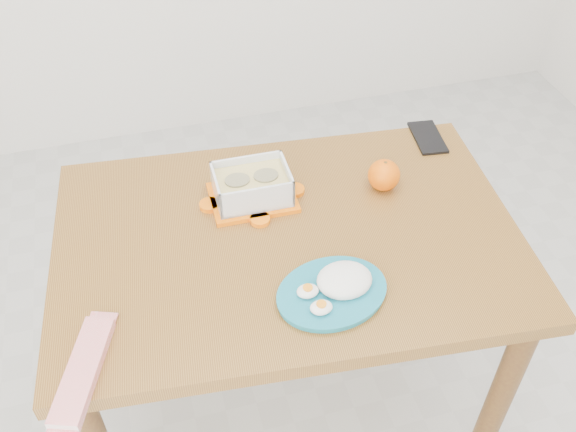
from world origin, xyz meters
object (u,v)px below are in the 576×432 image
object	(u,v)px
food_container	(252,186)
orange_fruit	(384,175)
rice_plate	(336,287)
dining_table	(288,267)
smartphone	(428,137)

from	to	relation	value
food_container	orange_fruit	size ratio (longest dim) A/B	2.59
orange_fruit	food_container	bearing A→B (deg)	172.49
food_container	rice_plate	size ratio (longest dim) A/B	0.74
rice_plate	dining_table	bearing A→B (deg)	93.26
dining_table	orange_fruit	xyz separation A→B (m)	(0.28, 0.10, 0.15)
orange_fruit	smartphone	distance (m)	0.26
orange_fruit	rice_plate	world-z (taller)	orange_fruit
dining_table	orange_fruit	world-z (taller)	orange_fruit
smartphone	rice_plate	bearing A→B (deg)	-125.68
rice_plate	food_container	bearing A→B (deg)	95.65
orange_fruit	dining_table	bearing A→B (deg)	-160.10
food_container	rice_plate	xyz separation A→B (m)	(0.10, -0.34, -0.02)
dining_table	smartphone	world-z (taller)	smartphone
dining_table	food_container	bearing A→B (deg)	114.78
food_container	smartphone	world-z (taller)	food_container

